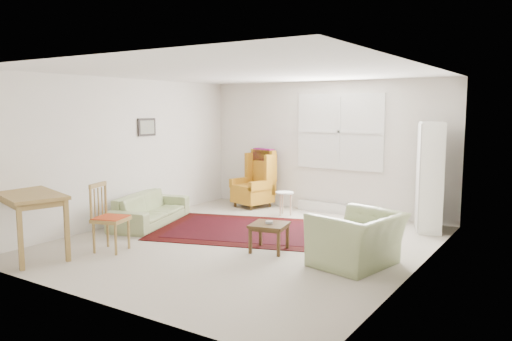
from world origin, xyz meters
The scene contains 10 objects.
room centered at (0.02, 0.21, 1.26)m, with size 5.04×5.54×2.51m.
rug centered at (-0.25, 0.68, 0.02)m, with size 3.17×2.04×0.03m, color black, non-canonical shape.
sofa centered at (-2.06, 0.11, 0.36)m, with size 1.78×0.70×0.72m, color #909F6A.
armchair centered at (1.81, -0.15, 0.41)m, with size 1.05×0.92×0.82m, color #909F6A.
wingback_chair centered at (-1.39, 2.32, 0.59)m, with size 0.68×0.72×1.18m, color #BE801D, non-canonical shape.
coffee_table centered at (0.54, -0.20, 0.20)m, with size 0.49×0.49×0.40m, color #432D14, non-canonical shape.
stool centered at (-0.46, 2.00, 0.22)m, with size 0.33×0.33×0.44m, color white, non-canonical shape.
cabinet centered at (2.10, 2.25, 0.89)m, with size 0.37×0.71×1.77m, color white, non-canonical shape.
desk centered at (-2.10, -2.12, 0.43)m, with size 1.36×0.68×0.86m, color olive, non-canonical shape.
desk_chair centered at (-1.32, -1.38, 0.48)m, with size 0.42×0.42×0.96m, color olive, non-canonical shape.
Camera 1 is at (4.07, -5.99, 1.98)m, focal length 35.00 mm.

